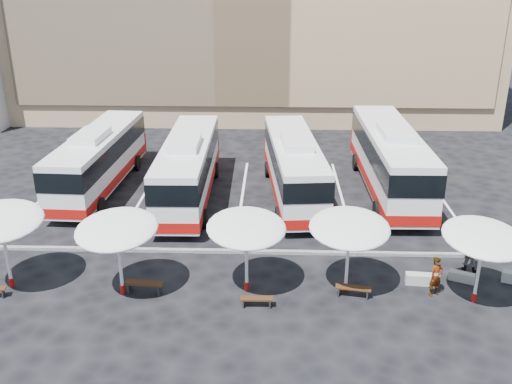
{
  "coord_description": "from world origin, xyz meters",
  "views": [
    {
      "loc": [
        1.93,
        -24.09,
        13.01
      ],
      "look_at": [
        1.0,
        3.0,
        2.2
      ],
      "focal_mm": 40.0,
      "sensor_mm": 36.0,
      "label": 1
    }
  ],
  "objects_px": {
    "sunshade_0": "(0,221)",
    "sunshade_1": "(117,229)",
    "bus_3": "(390,157)",
    "sunshade_3": "(350,228)",
    "wood_bench_3": "(353,289)",
    "conc_bench_1": "(461,277)",
    "bus_1": "(188,166)",
    "sunshade_2": "(246,228)",
    "passenger_1": "(471,252)",
    "sunshade_4": "(484,238)",
    "bus_2": "(294,165)",
    "wood_bench_1": "(144,285)",
    "passenger_0": "(436,276)",
    "conc_bench_0": "(420,279)",
    "bus_0": "(99,158)",
    "wood_bench_2": "(256,300)"
  },
  "relations": [
    {
      "from": "sunshade_1",
      "to": "bus_3",
      "type": "bearing_deg",
      "value": 42.8
    },
    {
      "from": "bus_3",
      "to": "sunshade_3",
      "type": "height_order",
      "value": "bus_3"
    },
    {
      "from": "conc_bench_1",
      "to": "bus_1",
      "type": "bearing_deg",
      "value": 145.38
    },
    {
      "from": "sunshade_0",
      "to": "passenger_1",
      "type": "xyz_separation_m",
      "value": [
        20.29,
        2.13,
        -2.2
      ]
    },
    {
      "from": "sunshade_3",
      "to": "bus_2",
      "type": "bearing_deg",
      "value": 100.34
    },
    {
      "from": "conc_bench_0",
      "to": "passenger_0",
      "type": "relative_size",
      "value": 0.73
    },
    {
      "from": "wood_bench_3",
      "to": "passenger_1",
      "type": "height_order",
      "value": "passenger_1"
    },
    {
      "from": "sunshade_0",
      "to": "sunshade_2",
      "type": "height_order",
      "value": "sunshade_0"
    },
    {
      "from": "sunshade_4",
      "to": "bus_0",
      "type": "bearing_deg",
      "value": 147.12
    },
    {
      "from": "sunshade_0",
      "to": "passenger_1",
      "type": "distance_m",
      "value": 20.52
    },
    {
      "from": "bus_3",
      "to": "passenger_1",
      "type": "bearing_deg",
      "value": -79.5
    },
    {
      "from": "wood_bench_3",
      "to": "sunshade_2",
      "type": "bearing_deg",
      "value": 175.21
    },
    {
      "from": "sunshade_1",
      "to": "passenger_0",
      "type": "relative_size",
      "value": 2.2
    },
    {
      "from": "conc_bench_0",
      "to": "passenger_1",
      "type": "height_order",
      "value": "passenger_1"
    },
    {
      "from": "conc_bench_1",
      "to": "sunshade_1",
      "type": "bearing_deg",
      "value": -174.03
    },
    {
      "from": "passenger_1",
      "to": "sunshade_4",
      "type": "bearing_deg",
      "value": 108.23
    },
    {
      "from": "sunshade_1",
      "to": "sunshade_2",
      "type": "distance_m",
      "value": 5.28
    },
    {
      "from": "bus_0",
      "to": "wood_bench_1",
      "type": "distance_m",
      "value": 13.4
    },
    {
      "from": "bus_1",
      "to": "passenger_0",
      "type": "height_order",
      "value": "bus_1"
    },
    {
      "from": "passenger_0",
      "to": "sunshade_4",
      "type": "bearing_deg",
      "value": -47.45
    },
    {
      "from": "bus_0",
      "to": "passenger_1",
      "type": "height_order",
      "value": "bus_0"
    },
    {
      "from": "bus_1",
      "to": "sunshade_4",
      "type": "xyz_separation_m",
      "value": [
        13.43,
        -10.93,
        0.92
      ]
    },
    {
      "from": "bus_0",
      "to": "sunshade_1",
      "type": "xyz_separation_m",
      "value": [
        4.43,
        -12.26,
        1.03
      ]
    },
    {
      "from": "sunshade_3",
      "to": "wood_bench_3",
      "type": "height_order",
      "value": "sunshade_3"
    },
    {
      "from": "sunshade_3",
      "to": "conc_bench_1",
      "type": "distance_m",
      "value": 5.99
    },
    {
      "from": "sunshade_1",
      "to": "wood_bench_1",
      "type": "bearing_deg",
      "value": 4.35
    },
    {
      "from": "bus_2",
      "to": "wood_bench_2",
      "type": "height_order",
      "value": "bus_2"
    },
    {
      "from": "sunshade_0",
      "to": "sunshade_4",
      "type": "xyz_separation_m",
      "value": [
        19.7,
        -0.52,
        -0.19
      ]
    },
    {
      "from": "sunshade_4",
      "to": "wood_bench_1",
      "type": "relative_size",
      "value": 2.44
    },
    {
      "from": "bus_1",
      "to": "bus_3",
      "type": "height_order",
      "value": "bus_3"
    },
    {
      "from": "bus_3",
      "to": "sunshade_3",
      "type": "relative_size",
      "value": 3.83
    },
    {
      "from": "bus_1",
      "to": "sunshade_0",
      "type": "distance_m",
      "value": 12.21
    },
    {
      "from": "sunshade_1",
      "to": "sunshade_4",
      "type": "distance_m",
      "value": 14.74
    },
    {
      "from": "bus_0",
      "to": "passenger_1",
      "type": "distance_m",
      "value": 22.05
    },
    {
      "from": "sunshade_3",
      "to": "conc_bench_0",
      "type": "xyz_separation_m",
      "value": [
        3.34,
        0.69,
        -2.74
      ]
    },
    {
      "from": "bus_3",
      "to": "conc_bench_1",
      "type": "bearing_deg",
      "value": -83.64
    },
    {
      "from": "bus_1",
      "to": "sunshade_2",
      "type": "bearing_deg",
      "value": -70.15
    },
    {
      "from": "bus_3",
      "to": "conc_bench_1",
      "type": "distance_m",
      "value": 11.11
    },
    {
      "from": "bus_2",
      "to": "sunshade_3",
      "type": "bearing_deg",
      "value": -85.07
    },
    {
      "from": "conc_bench_0",
      "to": "bus_3",
      "type": "bearing_deg",
      "value": 87.24
    },
    {
      "from": "sunshade_4",
      "to": "passenger_0",
      "type": "relative_size",
      "value": 2.33
    },
    {
      "from": "bus_0",
      "to": "conc_bench_0",
      "type": "xyz_separation_m",
      "value": [
        17.26,
        -11.04,
        -1.74
      ]
    },
    {
      "from": "sunshade_4",
      "to": "passenger_0",
      "type": "xyz_separation_m",
      "value": [
        -1.52,
        0.49,
        -2.06
      ]
    },
    {
      "from": "bus_0",
      "to": "wood_bench_1",
      "type": "relative_size",
      "value": 7.34
    },
    {
      "from": "sunshade_4",
      "to": "wood_bench_1",
      "type": "bearing_deg",
      "value": 179.15
    },
    {
      "from": "sunshade_4",
      "to": "wood_bench_1",
      "type": "height_order",
      "value": "sunshade_4"
    },
    {
      "from": "sunshade_0",
      "to": "sunshade_3",
      "type": "relative_size",
      "value": 1.28
    },
    {
      "from": "bus_2",
      "to": "bus_3",
      "type": "distance_m",
      "value": 5.94
    },
    {
      "from": "wood_bench_3",
      "to": "conc_bench_1",
      "type": "relative_size",
      "value": 1.38
    },
    {
      "from": "sunshade_0",
      "to": "sunshade_1",
      "type": "height_order",
      "value": "sunshade_0"
    }
  ]
}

